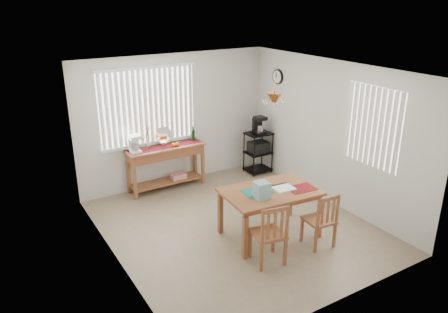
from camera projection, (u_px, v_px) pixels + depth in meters
ground at (236, 227)px, 7.28m from camera, size 4.00×4.50×0.01m
room_shell at (237, 129)px, 6.70m from camera, size 4.20×4.70×2.70m
sideboard at (166, 157)px, 8.50m from camera, size 1.54×0.43×0.87m
sideboard_items at (152, 142)px, 8.26m from camera, size 1.47×0.37×0.67m
wire_cart at (258, 149)px, 9.34m from camera, size 0.52×0.42×0.89m
cart_items at (259, 125)px, 9.16m from camera, size 0.21×0.25×0.37m
dining_table at (270, 196)px, 6.79m from camera, size 1.54×1.06×0.78m
table_items at (267, 190)px, 6.56m from camera, size 1.12×0.62×0.25m
chair_left at (269, 234)px, 6.14m from camera, size 0.51×0.51×0.95m
chair_right at (321, 220)px, 6.58m from camera, size 0.45×0.45×0.89m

